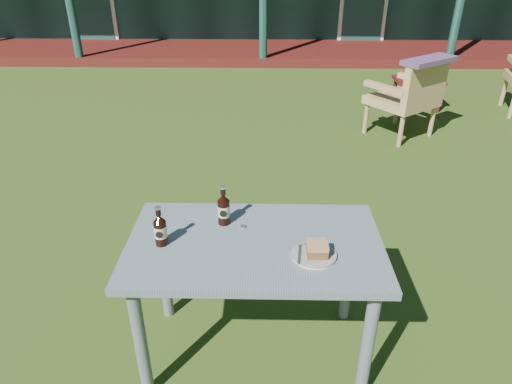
{
  "coord_description": "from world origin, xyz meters",
  "views": [
    {
      "loc": [
        0.04,
        -3.36,
        1.96
      ],
      "look_at": [
        0.0,
        -1.3,
        0.82
      ],
      "focal_mm": 32.0,
      "sensor_mm": 36.0,
      "label": 1
    }
  ],
  "objects_px": {
    "plate": "(314,255)",
    "cake_slice": "(317,249)",
    "cafe_table": "(255,259)",
    "cola_bottle_near": "(224,209)",
    "armchair_left": "(409,95)",
    "cola_bottle_far": "(160,230)",
    "side_table": "(418,83)"
  },
  "relations": [
    {
      "from": "plate",
      "to": "cafe_table",
      "type": "bearing_deg",
      "value": 157.98
    },
    {
      "from": "plate",
      "to": "cola_bottle_far",
      "type": "bearing_deg",
      "value": 173.52
    },
    {
      "from": "plate",
      "to": "side_table",
      "type": "height_order",
      "value": "plate"
    },
    {
      "from": "cola_bottle_near",
      "to": "armchair_left",
      "type": "relative_size",
      "value": 0.24
    },
    {
      "from": "cake_slice",
      "to": "cola_bottle_far",
      "type": "bearing_deg",
      "value": 173.13
    },
    {
      "from": "cafe_table",
      "to": "cola_bottle_near",
      "type": "height_order",
      "value": "cola_bottle_near"
    },
    {
      "from": "plate",
      "to": "armchair_left",
      "type": "bearing_deg",
      "value": 67.43
    },
    {
      "from": "cake_slice",
      "to": "armchair_left",
      "type": "bearing_deg",
      "value": 67.66
    },
    {
      "from": "cafe_table",
      "to": "armchair_left",
      "type": "xyz_separation_m",
      "value": [
        1.62,
        3.14,
        -0.13
      ]
    },
    {
      "from": "cake_slice",
      "to": "cola_bottle_near",
      "type": "relative_size",
      "value": 0.44
    },
    {
      "from": "armchair_left",
      "to": "side_table",
      "type": "bearing_deg",
      "value": 67.54
    },
    {
      "from": "cafe_table",
      "to": "plate",
      "type": "distance_m",
      "value": 0.31
    },
    {
      "from": "cola_bottle_near",
      "to": "side_table",
      "type": "relative_size",
      "value": 0.35
    },
    {
      "from": "cafe_table",
      "to": "cola_bottle_near",
      "type": "bearing_deg",
      "value": 134.98
    },
    {
      "from": "cola_bottle_far",
      "to": "cake_slice",
      "type": "bearing_deg",
      "value": -6.87
    },
    {
      "from": "cake_slice",
      "to": "cola_bottle_near",
      "type": "distance_m",
      "value": 0.51
    },
    {
      "from": "cafe_table",
      "to": "armchair_left",
      "type": "height_order",
      "value": "armchair_left"
    },
    {
      "from": "armchair_left",
      "to": "cola_bottle_near",
      "type": "bearing_deg",
      "value": -120.71
    },
    {
      "from": "armchair_left",
      "to": "side_table",
      "type": "height_order",
      "value": "armchair_left"
    },
    {
      "from": "cafe_table",
      "to": "cola_bottle_near",
      "type": "relative_size",
      "value": 5.79
    },
    {
      "from": "cola_bottle_far",
      "to": "plate",
      "type": "bearing_deg",
      "value": -6.48
    },
    {
      "from": "armchair_left",
      "to": "cola_bottle_far",
      "type": "bearing_deg",
      "value": -122.87
    },
    {
      "from": "cola_bottle_near",
      "to": "armchair_left",
      "type": "distance_m",
      "value": 3.49
    },
    {
      "from": "plate",
      "to": "cake_slice",
      "type": "height_order",
      "value": "cake_slice"
    },
    {
      "from": "cola_bottle_near",
      "to": "armchair_left",
      "type": "xyz_separation_m",
      "value": [
        1.77,
        2.99,
        -0.32
      ]
    },
    {
      "from": "cake_slice",
      "to": "side_table",
      "type": "relative_size",
      "value": 0.15
    },
    {
      "from": "side_table",
      "to": "plate",
      "type": "bearing_deg",
      "value": -112.55
    },
    {
      "from": "cafe_table",
      "to": "side_table",
      "type": "xyz_separation_m",
      "value": [
        2.03,
        4.14,
        -0.28
      ]
    },
    {
      "from": "side_table",
      "to": "armchair_left",
      "type": "bearing_deg",
      "value": -112.46
    },
    {
      "from": "armchair_left",
      "to": "side_table",
      "type": "xyz_separation_m",
      "value": [
        0.41,
        1.0,
        -0.14
      ]
    },
    {
      "from": "plate",
      "to": "cake_slice",
      "type": "distance_m",
      "value": 0.04
    },
    {
      "from": "cola_bottle_far",
      "to": "cafe_table",
      "type": "bearing_deg",
      "value": 3.77
    }
  ]
}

